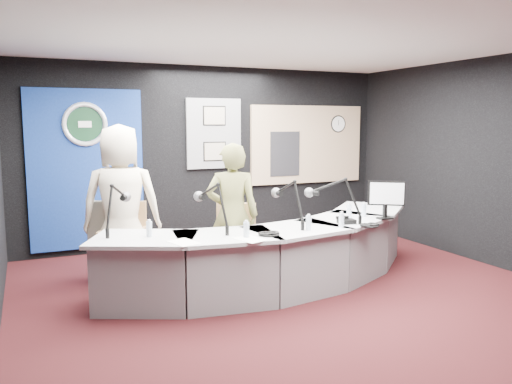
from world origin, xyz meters
name	(u,v)px	position (x,y,z in m)	size (l,w,h in m)	color
ground	(302,299)	(0.00, 0.00, 0.00)	(6.00, 6.00, 0.00)	black
ceiling	(306,37)	(0.00, 0.00, 2.80)	(6.00, 6.00, 0.02)	silver
wall_back	(211,156)	(0.00, 3.00, 1.40)	(6.00, 0.02, 2.80)	black
wall_right	(505,163)	(3.00, 0.00, 1.40)	(0.02, 6.00, 2.80)	black
broadcast_desk	(276,255)	(-0.05, 0.55, 0.38)	(4.50, 1.90, 0.75)	#B1B3B5
backdrop_panel	(87,170)	(-1.90, 2.97, 1.25)	(1.60, 0.05, 2.30)	navy
agency_seal	(85,124)	(-1.90, 2.93, 1.90)	(0.63, 0.63, 0.07)	silver
seal_center	(85,124)	(-1.90, 2.94, 1.90)	(0.48, 0.48, 0.01)	black
pinboard	(214,134)	(0.05, 2.97, 1.75)	(0.90, 0.04, 1.10)	slate
framed_photo_upper	(215,116)	(0.05, 2.94, 2.03)	(0.34, 0.02, 0.27)	gray
framed_photo_lower	(215,151)	(0.05, 2.94, 1.47)	(0.34, 0.02, 0.27)	gray
booth_window_frame	(307,144)	(1.75, 2.97, 1.55)	(2.12, 0.06, 1.32)	tan
booth_glow	(308,144)	(1.75, 2.96, 1.55)	(2.00, 0.02, 1.20)	#FFEBA1
equipment_rack	(285,154)	(1.30, 2.94, 1.40)	(0.55, 0.02, 0.75)	black
wall_clock	(338,124)	(2.35, 2.94, 1.90)	(0.28, 0.28, 0.01)	white
armchair_left	(123,244)	(-1.68, 1.45, 0.46)	(0.52, 0.52, 0.92)	#A87D4C
armchair_right	(232,249)	(-0.52, 0.78, 0.44)	(0.50, 0.50, 0.89)	#A87D4C
draped_jacket	(108,229)	(-1.81, 1.67, 0.62)	(0.50, 0.10, 0.70)	gray
person_man	(121,204)	(-1.68, 1.45, 0.95)	(0.93, 0.61, 1.91)	beige
person_woman	(232,215)	(-0.52, 0.78, 0.85)	(0.62, 0.41, 1.69)	brown
computer_monitor	(386,193)	(1.29, 0.25, 1.07)	(0.42, 0.02, 0.28)	black
desk_phone	(347,221)	(0.70, 0.21, 0.78)	(0.19, 0.15, 0.05)	black
headphones_near	(370,225)	(0.84, -0.05, 0.77)	(0.23, 0.23, 0.04)	black
headphones_far	(269,234)	(-0.41, 0.01, 0.77)	(0.24, 0.24, 0.04)	black
paper_stack	(184,242)	(-1.32, 0.06, 0.75)	(0.22, 0.32, 0.00)	white
notepad	(250,239)	(-0.66, -0.08, 0.75)	(0.23, 0.32, 0.00)	white
boom_mic_a	(117,205)	(-1.83, 0.84, 1.05)	(0.41, 0.67, 0.60)	black
boom_mic_b	(212,203)	(-0.86, 0.49, 1.05)	(0.23, 0.73, 0.60)	black
boom_mic_c	(289,199)	(0.03, 0.40, 1.05)	(0.16, 0.74, 0.60)	black
boom_mic_d	(334,197)	(0.60, 0.33, 1.05)	(0.54, 0.57, 0.60)	black
water_bottles	(287,220)	(-0.05, 0.28, 0.84)	(3.09, 0.59, 0.18)	silver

